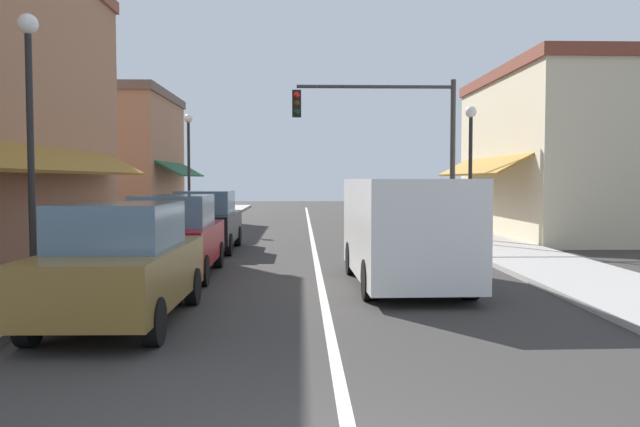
{
  "coord_description": "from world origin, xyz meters",
  "views": [
    {
      "loc": [
        -0.4,
        -4.09,
        2.12
      ],
      "look_at": [
        0.16,
        14.8,
        1.11
      ],
      "focal_mm": 36.6,
      "sensor_mm": 36.0,
      "label": 1
    }
  ],
  "objects_px": {
    "van_in_lane": "(404,228)",
    "street_lamp_left_near": "(30,109)",
    "parked_car_second_left": "(174,236)",
    "street_lamp_left_far": "(189,152)",
    "parked_car_nearest_left": "(121,264)",
    "parked_car_third_left": "(206,221)",
    "street_lamp_right_mid": "(471,151)",
    "traffic_signal_mast_arm": "(396,130)"
  },
  "relations": [
    {
      "from": "van_in_lane",
      "to": "street_lamp_left_near",
      "type": "distance_m",
      "value": 7.26
    },
    {
      "from": "parked_car_second_left",
      "to": "street_lamp_left_far",
      "type": "distance_m",
      "value": 14.05
    },
    {
      "from": "parked_car_nearest_left",
      "to": "parked_car_third_left",
      "type": "height_order",
      "value": "same"
    },
    {
      "from": "van_in_lane",
      "to": "street_lamp_right_mid",
      "type": "bearing_deg",
      "value": 65.15
    },
    {
      "from": "traffic_signal_mast_arm",
      "to": "street_lamp_left_near",
      "type": "height_order",
      "value": "traffic_signal_mast_arm"
    },
    {
      "from": "parked_car_nearest_left",
      "to": "street_lamp_right_mid",
      "type": "bearing_deg",
      "value": 54.17
    },
    {
      "from": "traffic_signal_mast_arm",
      "to": "street_lamp_right_mid",
      "type": "relative_size",
      "value": 1.27
    },
    {
      "from": "parked_car_third_left",
      "to": "parked_car_nearest_left",
      "type": "bearing_deg",
      "value": -89.07
    },
    {
      "from": "van_in_lane",
      "to": "street_lamp_left_far",
      "type": "xyz_separation_m",
      "value": [
        -6.79,
        15.01,
        2.12
      ]
    },
    {
      "from": "parked_car_nearest_left",
      "to": "street_lamp_left_near",
      "type": "relative_size",
      "value": 0.82
    },
    {
      "from": "parked_car_second_left",
      "to": "parked_car_third_left",
      "type": "bearing_deg",
      "value": 89.8
    },
    {
      "from": "parked_car_third_left",
      "to": "street_lamp_right_mid",
      "type": "bearing_deg",
      "value": 6.99
    },
    {
      "from": "street_lamp_left_near",
      "to": "street_lamp_right_mid",
      "type": "height_order",
      "value": "street_lamp_left_near"
    },
    {
      "from": "parked_car_second_left",
      "to": "traffic_signal_mast_arm",
      "type": "xyz_separation_m",
      "value": [
        5.97,
        8.0,
        2.91
      ]
    },
    {
      "from": "street_lamp_left_near",
      "to": "traffic_signal_mast_arm",
      "type": "bearing_deg",
      "value": 52.46
    },
    {
      "from": "parked_car_second_left",
      "to": "van_in_lane",
      "type": "distance_m",
      "value": 4.97
    },
    {
      "from": "street_lamp_left_near",
      "to": "street_lamp_left_far",
      "type": "xyz_separation_m",
      "value": [
        0.04,
        16.12,
        -0.09
      ]
    },
    {
      "from": "street_lamp_left_near",
      "to": "street_lamp_left_far",
      "type": "height_order",
      "value": "street_lamp_left_near"
    },
    {
      "from": "van_in_lane",
      "to": "street_lamp_left_near",
      "type": "height_order",
      "value": "street_lamp_left_near"
    },
    {
      "from": "parked_car_nearest_left",
      "to": "parked_car_second_left",
      "type": "xyz_separation_m",
      "value": [
        -0.11,
        4.59,
        0.0
      ]
    },
    {
      "from": "traffic_signal_mast_arm",
      "to": "parked_car_second_left",
      "type": "bearing_deg",
      "value": -126.7
    },
    {
      "from": "parked_car_second_left",
      "to": "street_lamp_left_near",
      "type": "height_order",
      "value": "street_lamp_left_near"
    },
    {
      "from": "parked_car_nearest_left",
      "to": "street_lamp_left_near",
      "type": "bearing_deg",
      "value": 135.57
    },
    {
      "from": "van_in_lane",
      "to": "parked_car_second_left",
      "type": "bearing_deg",
      "value": 163.54
    },
    {
      "from": "traffic_signal_mast_arm",
      "to": "parked_car_nearest_left",
      "type": "bearing_deg",
      "value": -114.95
    },
    {
      "from": "parked_car_third_left",
      "to": "street_lamp_left_far",
      "type": "bearing_deg",
      "value": 102.79
    },
    {
      "from": "parked_car_third_left",
      "to": "street_lamp_right_mid",
      "type": "xyz_separation_m",
      "value": [
        8.08,
        0.99,
        2.11
      ]
    },
    {
      "from": "parked_car_nearest_left",
      "to": "parked_car_third_left",
      "type": "distance_m",
      "value": 9.67
    },
    {
      "from": "traffic_signal_mast_arm",
      "to": "street_lamp_left_far",
      "type": "distance_m",
      "value": 9.81
    },
    {
      "from": "traffic_signal_mast_arm",
      "to": "parked_car_third_left",
      "type": "bearing_deg",
      "value": -154.06
    },
    {
      "from": "parked_car_third_left",
      "to": "street_lamp_right_mid",
      "type": "relative_size",
      "value": 0.94
    },
    {
      "from": "traffic_signal_mast_arm",
      "to": "street_lamp_left_far",
      "type": "bearing_deg",
      "value": 144.45
    },
    {
      "from": "parked_car_third_left",
      "to": "street_lamp_left_near",
      "type": "xyz_separation_m",
      "value": [
        -1.99,
        -7.5,
        2.48
      ]
    },
    {
      "from": "parked_car_nearest_left",
      "to": "van_in_lane",
      "type": "relative_size",
      "value": 0.79
    },
    {
      "from": "parked_car_second_left",
      "to": "street_lamp_left_far",
      "type": "height_order",
      "value": "street_lamp_left_far"
    },
    {
      "from": "parked_car_nearest_left",
      "to": "street_lamp_right_mid",
      "type": "xyz_separation_m",
      "value": [
        7.92,
        10.66,
        2.11
      ]
    },
    {
      "from": "street_lamp_left_far",
      "to": "parked_car_nearest_left",
      "type": "bearing_deg",
      "value": -83.41
    },
    {
      "from": "parked_car_nearest_left",
      "to": "van_in_lane",
      "type": "distance_m",
      "value": 5.72
    },
    {
      "from": "parked_car_nearest_left",
      "to": "traffic_signal_mast_arm",
      "type": "distance_m",
      "value": 14.19
    },
    {
      "from": "parked_car_nearest_left",
      "to": "parked_car_third_left",
      "type": "xyz_separation_m",
      "value": [
        -0.16,
        9.67,
        0.0
      ]
    },
    {
      "from": "traffic_signal_mast_arm",
      "to": "street_lamp_left_far",
      "type": "relative_size",
      "value": 1.15
    },
    {
      "from": "van_in_lane",
      "to": "street_lamp_left_far",
      "type": "distance_m",
      "value": 16.61
    }
  ]
}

